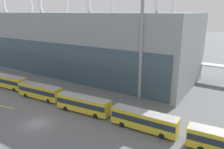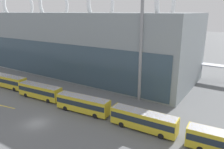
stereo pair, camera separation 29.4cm
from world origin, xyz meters
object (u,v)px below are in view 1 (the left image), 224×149
at_px(shuttle_bus_3, 144,119).
at_px(shuttle_bus_2, 83,103).
at_px(shuttle_bus_1, 40,91).
at_px(floodlight_mast, 142,21).
at_px(airliner_at_gate_near, 99,52).
at_px(shuttle_bus_0, 8,81).

bearing_deg(shuttle_bus_3, shuttle_bus_2, 179.53).
distance_m(shuttle_bus_1, shuttle_bus_3, 26.33).
height_order(shuttle_bus_2, floodlight_mast, floodlight_mast).
distance_m(airliner_at_gate_near, floodlight_mast, 39.28).
bearing_deg(airliner_at_gate_near, shuttle_bus_0, 5.09).
xyz_separation_m(shuttle_bus_0, shuttle_bus_2, (26.33, -0.65, 0.00)).
relative_size(shuttle_bus_1, floodlight_mast, 0.39).
bearing_deg(shuttle_bus_2, shuttle_bus_0, 173.83).
bearing_deg(shuttle_bus_3, shuttle_bus_0, 177.73).
relative_size(airliner_at_gate_near, floodlight_mast, 1.42).
bearing_deg(shuttle_bus_3, floodlight_mast, 117.16).
xyz_separation_m(airliner_at_gate_near, floodlight_mast, (28.57, -23.73, 12.77)).
distance_m(shuttle_bus_3, floodlight_mast, 20.71).
bearing_deg(shuttle_bus_0, shuttle_bus_3, -4.79).
distance_m(shuttle_bus_1, shuttle_bus_2, 13.17).
relative_size(shuttle_bus_3, floodlight_mast, 0.38).
bearing_deg(shuttle_bus_2, airliner_at_gate_near, 116.72).
bearing_deg(airliner_at_gate_near, floodlight_mast, 62.57).
xyz_separation_m(shuttle_bus_0, shuttle_bus_1, (13.17, -0.45, 0.00)).
height_order(shuttle_bus_1, shuttle_bus_3, same).
bearing_deg(airliner_at_gate_near, shuttle_bus_1, 26.07).
relative_size(shuttle_bus_2, shuttle_bus_3, 1.01).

